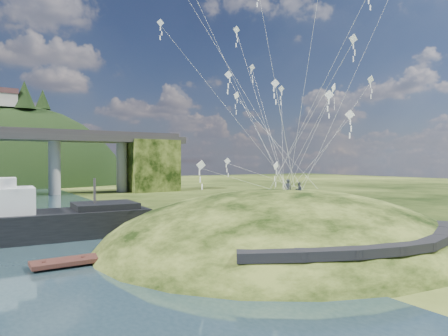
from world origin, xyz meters
TOP-DOWN VIEW (x-y plane):
  - ground at (0.00, 0.00)m, footprint 320.00×320.00m
  - grass_hill at (8.00, 2.00)m, footprint 36.00×32.00m
  - footpath at (7.46, -9.74)m, footprint 22.29×5.84m
  - work_barge at (-12.51, 15.86)m, footprint 23.06×7.41m
  - wooden_dock at (-7.10, 3.79)m, footprint 12.51×2.19m
  - kite_flyers at (8.80, 1.46)m, footprint 1.51×1.45m
  - kite_swarm at (7.57, 2.39)m, footprint 18.05×16.86m

SIDE VIEW (x-z plane):
  - grass_hill at x=8.00m, z-range -8.00..5.00m
  - ground at x=0.00m, z-range 0.00..0.00m
  - wooden_dock at x=-7.10m, z-range -0.05..0.84m
  - work_barge at x=-12.51m, z-range -1.99..5.98m
  - footpath at x=7.46m, z-range 1.67..2.50m
  - kite_flyers at x=8.80m, z-range 4.86..6.84m
  - kite_swarm at x=7.57m, z-range 6.43..27.84m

